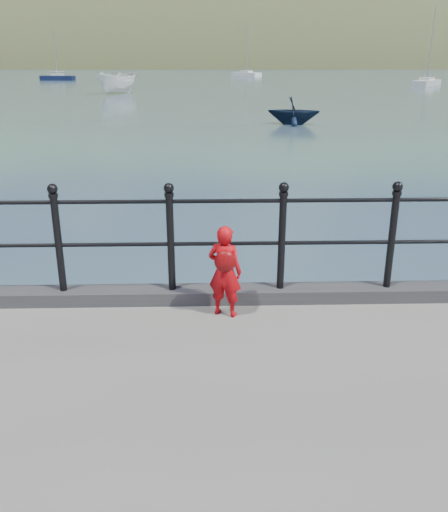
{
  "coord_description": "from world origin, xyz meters",
  "views": [
    {
      "loc": [
        -0.18,
        -5.68,
        3.58
      ],
      "look_at": [
        -0.03,
        -0.2,
        1.55
      ],
      "focal_mm": 38.0,
      "sensor_mm": 36.0,
      "label": 1
    }
  ],
  "objects_px": {
    "child": "(225,271)",
    "sailboat_deep": "(246,74)",
    "sailboat_far": "(427,83)",
    "launch_navy": "(294,111)",
    "railing": "(226,230)",
    "sailboat_left": "(58,78)",
    "launch_white": "(117,83)"
  },
  "relations": [
    {
      "from": "child",
      "to": "sailboat_deep",
      "type": "xyz_separation_m",
      "value": [
        6.97,
        99.72,
        -1.16
      ]
    },
    {
      "from": "sailboat_far",
      "to": "sailboat_deep",
      "type": "bearing_deg",
      "value": 68.2
    },
    {
      "from": "launch_navy",
      "to": "child",
      "type": "bearing_deg",
      "value": -177.37
    },
    {
      "from": "railing",
      "to": "sailboat_left",
      "type": "height_order",
      "value": "sailboat_left"
    },
    {
      "from": "launch_white",
      "to": "sailboat_left",
      "type": "relative_size",
      "value": 0.73
    },
    {
      "from": "child",
      "to": "launch_white",
      "type": "relative_size",
      "value": 0.18
    },
    {
      "from": "launch_white",
      "to": "launch_navy",
      "type": "relative_size",
      "value": 1.94
    },
    {
      "from": "launch_white",
      "to": "sailboat_far",
      "type": "xyz_separation_m",
      "value": [
        36.66,
        14.66,
        -0.71
      ]
    },
    {
      "from": "railing",
      "to": "sailboat_far",
      "type": "xyz_separation_m",
      "value": [
        27.5,
        65.51,
        -1.48
      ]
    },
    {
      "from": "launch_white",
      "to": "sailboat_left",
      "type": "distance_m",
      "value": 34.96
    },
    {
      "from": "railing",
      "to": "launch_navy",
      "type": "bearing_deg",
      "value": 79.75
    },
    {
      "from": "launch_navy",
      "to": "sailboat_deep",
      "type": "relative_size",
      "value": 0.31
    },
    {
      "from": "child",
      "to": "launch_white",
      "type": "distance_m",
      "value": 52.02
    },
    {
      "from": "sailboat_deep",
      "to": "sailboat_far",
      "type": "distance_m",
      "value": 39.61
    },
    {
      "from": "launch_white",
      "to": "sailboat_deep",
      "type": "xyz_separation_m",
      "value": [
        16.09,
        48.51,
        -0.71
      ]
    },
    {
      "from": "railing",
      "to": "sailboat_left",
      "type": "bearing_deg",
      "value": 105.72
    },
    {
      "from": "launch_navy",
      "to": "sailboat_far",
      "type": "relative_size",
      "value": 0.29
    },
    {
      "from": "railing",
      "to": "launch_white",
      "type": "height_order",
      "value": "railing"
    },
    {
      "from": "sailboat_far",
      "to": "railing",
      "type": "bearing_deg",
      "value": -165.85
    },
    {
      "from": "launch_navy",
      "to": "sailboat_far",
      "type": "bearing_deg",
      "value": -16.79
    },
    {
      "from": "railing",
      "to": "launch_white",
      "type": "bearing_deg",
      "value": 100.2
    },
    {
      "from": "sailboat_left",
      "to": "railing",
      "type": "bearing_deg",
      "value": -66.17
    },
    {
      "from": "child",
      "to": "sailboat_far",
      "type": "distance_m",
      "value": 71.4
    },
    {
      "from": "child",
      "to": "sailboat_left",
      "type": "bearing_deg",
      "value": -52.67
    },
    {
      "from": "launch_white",
      "to": "sailboat_deep",
      "type": "distance_m",
      "value": 51.12
    },
    {
      "from": "launch_white",
      "to": "sailboat_deep",
      "type": "relative_size",
      "value": 0.6
    },
    {
      "from": "sailboat_deep",
      "to": "sailboat_far",
      "type": "relative_size",
      "value": 0.95
    },
    {
      "from": "launch_white",
      "to": "launch_navy",
      "type": "bearing_deg",
      "value": -34.14
    },
    {
      "from": "launch_white",
      "to": "launch_navy",
      "type": "height_order",
      "value": "launch_white"
    },
    {
      "from": "sailboat_left",
      "to": "sailboat_deep",
      "type": "distance_m",
      "value": 34.49
    },
    {
      "from": "child",
      "to": "launch_white",
      "type": "bearing_deg",
      "value": -58.21
    },
    {
      "from": "railing",
      "to": "launch_white",
      "type": "relative_size",
      "value": 3.32
    }
  ]
}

